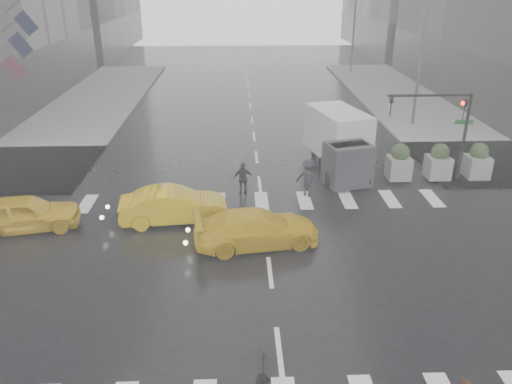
{
  "coord_description": "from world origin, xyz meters",
  "views": [
    {
      "loc": [
        -1.07,
        -14.91,
        9.67
      ],
      "look_at": [
        -0.41,
        2.0,
        2.22
      ],
      "focal_mm": 35.0,
      "sensor_mm": 36.0,
      "label": 1
    }
  ],
  "objects_px": {
    "taxi_mid": "(174,206)",
    "box_truck": "(340,141)",
    "traffic_signal_pole": "(447,120)",
    "taxi_front": "(25,213)"
  },
  "relations": [
    {
      "from": "taxi_mid",
      "to": "box_truck",
      "type": "relative_size",
      "value": 0.77
    },
    {
      "from": "taxi_mid",
      "to": "box_truck",
      "type": "bearing_deg",
      "value": -62.08
    },
    {
      "from": "traffic_signal_pole",
      "to": "taxi_front",
      "type": "xyz_separation_m",
      "value": [
        -18.77,
        -4.41,
        -2.49
      ]
    },
    {
      "from": "taxi_front",
      "to": "box_truck",
      "type": "bearing_deg",
      "value": -78.15
    },
    {
      "from": "taxi_front",
      "to": "box_truck",
      "type": "distance_m",
      "value": 15.35
    },
    {
      "from": "traffic_signal_pole",
      "to": "box_truck",
      "type": "distance_m",
      "value": 5.28
    },
    {
      "from": "taxi_front",
      "to": "taxi_mid",
      "type": "bearing_deg",
      "value": -96.99
    },
    {
      "from": "box_truck",
      "to": "taxi_front",
      "type": "bearing_deg",
      "value": -171.39
    },
    {
      "from": "taxi_front",
      "to": "box_truck",
      "type": "height_order",
      "value": "box_truck"
    },
    {
      "from": "taxi_front",
      "to": "box_truck",
      "type": "relative_size",
      "value": 0.74
    }
  ]
}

